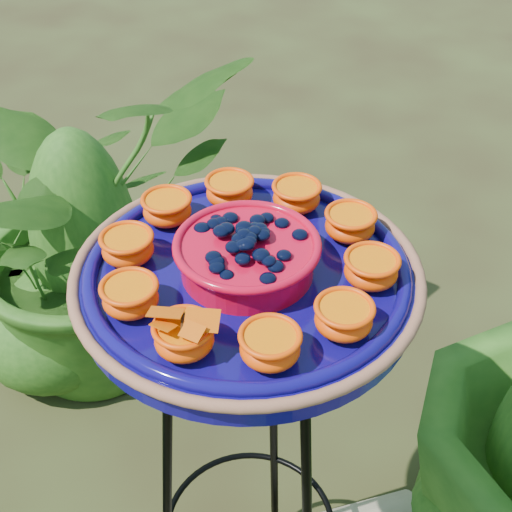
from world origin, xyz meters
name	(u,v)px	position (x,y,z in m)	size (l,w,h in m)	color
tripod_stand	(249,450)	(0.07, 0.12, 0.54)	(0.34, 0.35, 0.89)	black
feeder_dish	(247,272)	(0.07, 0.12, 0.93)	(0.47, 0.47, 0.11)	#0D075D
shrub_back_left	(83,223)	(-0.56, 0.73, 0.45)	(0.81, 0.71, 0.91)	#224D14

